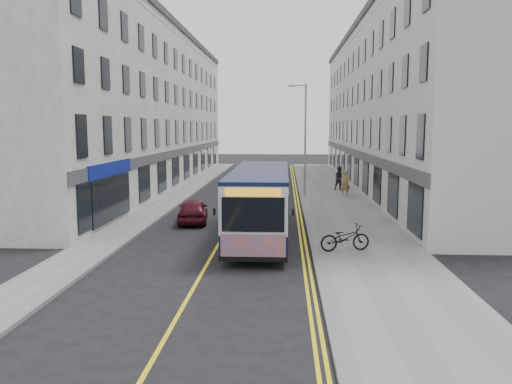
# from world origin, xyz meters

# --- Properties ---
(ground) EXTENTS (140.00, 140.00, 0.00)m
(ground) POSITION_xyz_m (0.00, 0.00, 0.00)
(ground) COLOR black
(ground) RESTS_ON ground
(pavement_east) EXTENTS (4.50, 64.00, 0.12)m
(pavement_east) POSITION_xyz_m (6.25, 12.00, 0.06)
(pavement_east) COLOR gray
(pavement_east) RESTS_ON ground
(pavement_west) EXTENTS (2.00, 64.00, 0.12)m
(pavement_west) POSITION_xyz_m (-5.00, 12.00, 0.06)
(pavement_west) COLOR gray
(pavement_west) RESTS_ON ground
(kerb_east) EXTENTS (0.18, 64.00, 0.13)m
(kerb_east) POSITION_xyz_m (4.00, 12.00, 0.07)
(kerb_east) COLOR slate
(kerb_east) RESTS_ON ground
(kerb_west) EXTENTS (0.18, 64.00, 0.13)m
(kerb_west) POSITION_xyz_m (-4.00, 12.00, 0.07)
(kerb_west) COLOR slate
(kerb_west) RESTS_ON ground
(road_centre_line) EXTENTS (0.12, 64.00, 0.01)m
(road_centre_line) POSITION_xyz_m (0.00, 12.00, 0.00)
(road_centre_line) COLOR yellow
(road_centre_line) RESTS_ON ground
(road_dbl_yellow_inner) EXTENTS (0.10, 64.00, 0.01)m
(road_dbl_yellow_inner) POSITION_xyz_m (3.55, 12.00, 0.00)
(road_dbl_yellow_inner) COLOR yellow
(road_dbl_yellow_inner) RESTS_ON ground
(road_dbl_yellow_outer) EXTENTS (0.10, 64.00, 0.01)m
(road_dbl_yellow_outer) POSITION_xyz_m (3.75, 12.00, 0.00)
(road_dbl_yellow_outer) COLOR yellow
(road_dbl_yellow_outer) RESTS_ON ground
(terrace_east) EXTENTS (6.00, 46.00, 13.00)m
(terrace_east) POSITION_xyz_m (11.50, 21.00, 6.50)
(terrace_east) COLOR silver
(terrace_east) RESTS_ON ground
(terrace_west) EXTENTS (6.00, 46.00, 13.00)m
(terrace_west) POSITION_xyz_m (-9.00, 21.00, 6.50)
(terrace_west) COLOR white
(terrace_west) RESTS_ON ground
(streetlamp) EXTENTS (1.32, 0.18, 8.00)m
(streetlamp) POSITION_xyz_m (4.17, 14.00, 4.38)
(streetlamp) COLOR #9C9EA5
(streetlamp) RESTS_ON ground
(city_bus) EXTENTS (2.51, 10.73, 3.12)m
(city_bus) POSITION_xyz_m (1.74, 0.72, 1.71)
(city_bus) COLOR black
(city_bus) RESTS_ON ground
(bicycle) EXTENTS (2.13, 1.17, 1.06)m
(bicycle) POSITION_xyz_m (5.23, -2.13, 0.65)
(bicycle) COLOR black
(bicycle) RESTS_ON pavement_east
(pedestrian_near) EXTENTS (0.69, 0.47, 1.83)m
(pedestrian_near) POSITION_xyz_m (7.13, 13.79, 1.03)
(pedestrian_near) COLOR olive
(pedestrian_near) RESTS_ON pavement_east
(pedestrian_far) EXTENTS (1.00, 0.83, 1.85)m
(pedestrian_far) POSITION_xyz_m (7.09, 17.15, 1.04)
(pedestrian_far) COLOR #212227
(pedestrian_far) RESTS_ON pavement_east
(car_white) EXTENTS (1.91, 4.18, 1.33)m
(car_white) POSITION_xyz_m (2.13, 19.82, 0.66)
(car_white) COLOR white
(car_white) RESTS_ON ground
(car_maroon) EXTENTS (1.97, 3.88, 1.27)m
(car_maroon) POSITION_xyz_m (-2.00, 4.03, 0.63)
(car_maroon) COLOR #4B0C18
(car_maroon) RESTS_ON ground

